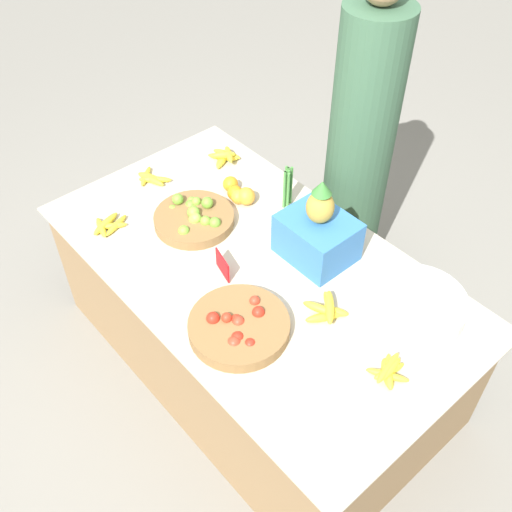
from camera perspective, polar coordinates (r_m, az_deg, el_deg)
The scene contains 15 objects.
ground_plane at distance 2.90m, azimuth 0.00°, elevation -9.75°, with size 12.00×12.00×0.00m, color gray.
market_table at distance 2.64m, azimuth 0.00°, elevation -5.71°, with size 1.80×1.01×0.65m.
lime_bowl at distance 2.58m, azimuth -5.89°, elevation 3.67°, with size 0.34×0.34×0.09m.
tomato_basket at distance 2.16m, azimuth -1.62°, elevation -6.73°, with size 0.37×0.37×0.08m.
orange_pile at distance 2.68m, azimuth -1.69°, elevation 6.05°, with size 0.19×0.10×0.08m.
metal_bowl at distance 2.28m, azimuth 15.20°, elevation -4.63°, with size 0.35×0.35×0.09m.
price_sign at distance 2.34m, azimuth -3.21°, elevation -0.88°, with size 0.12×0.04×0.09m.
produce_crate at distance 2.38m, azimuth 5.88°, elevation 2.15°, with size 0.28×0.24×0.37m.
veg_bundle at distance 2.62m, azimuth 2.98°, elevation 6.53°, with size 0.05×0.05×0.19m.
banana_bunch_front_center at distance 2.93m, azimuth -3.01°, elevation 9.46°, with size 0.18×0.16×0.06m.
banana_bunch_back_center at distance 2.63m, azimuth -13.88°, elevation 2.86°, with size 0.14×0.18×0.03m.
banana_bunch_middle_right at distance 2.22m, azimuth 6.78°, elevation -5.10°, with size 0.16×0.17×0.06m.
banana_bunch_front_right at distance 2.10m, azimuth 12.49°, elevation -10.69°, with size 0.14×0.15×0.05m.
banana_bunch_middle_left at distance 2.84m, azimuth -10.03°, elevation 7.31°, with size 0.17×0.14×0.03m.
vendor_person at distance 2.87m, azimuth 9.81°, elevation 9.70°, with size 0.30×0.30×1.59m.
Camera 1 is at (1.26, -1.10, 2.37)m, focal length 42.00 mm.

